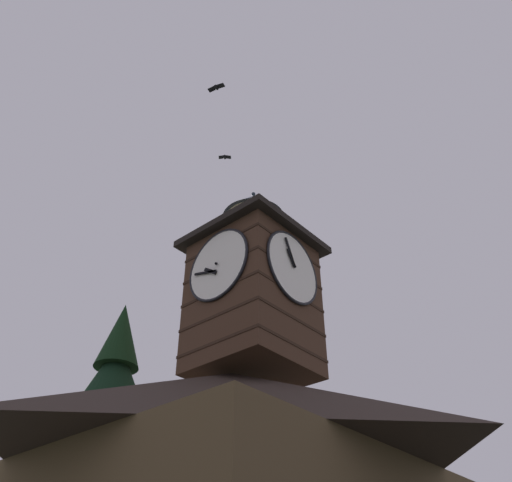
% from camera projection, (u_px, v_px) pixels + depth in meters
% --- Properties ---
extents(clock_tower, '(4.15, 4.15, 7.73)m').
position_uv_depth(clock_tower, '(253.00, 289.00, 19.36)').
color(clock_tower, '#422B1E').
rests_on(clock_tower, building_main).
extents(pine_tree_behind, '(4.93, 4.93, 11.63)m').
position_uv_depth(pine_tree_behind, '(100.00, 470.00, 17.64)').
color(pine_tree_behind, '#473323').
rests_on(pine_tree_behind, ground_plane).
extents(moon, '(1.88, 1.88, 1.88)m').
position_uv_depth(moon, '(173.00, 448.00, 45.63)').
color(moon, silver).
extents(flying_bird_high, '(0.34, 0.66, 0.14)m').
position_uv_depth(flying_bird_high, '(216.00, 87.00, 19.95)').
color(flying_bird_high, black).
extents(flying_bird_low, '(0.55, 0.60, 0.16)m').
position_uv_depth(flying_bird_low, '(225.00, 157.00, 27.56)').
color(flying_bird_low, black).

